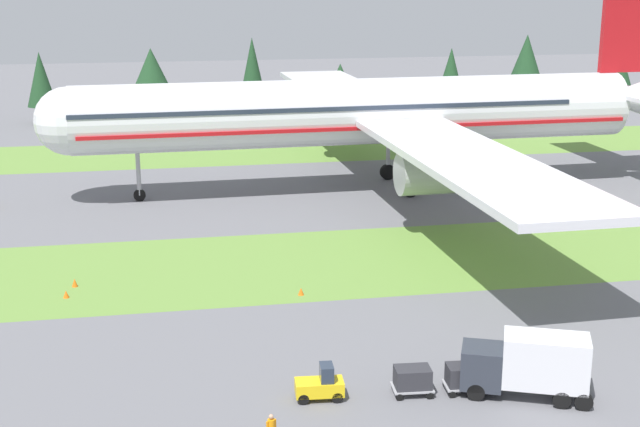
{
  "coord_description": "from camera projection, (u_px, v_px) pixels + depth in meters",
  "views": [
    {
      "loc": [
        -7.0,
        -33.8,
        22.36
      ],
      "look_at": [
        5.57,
        32.98,
        4.0
      ],
      "focal_mm": 50.62,
      "sensor_mm": 36.0,
      "label": 1
    }
  ],
  "objects": [
    {
      "name": "catering_truck",
      "position": [
        528.0,
        363.0,
        48.41
      ],
      "size": [
        7.31,
        4.79,
        3.58
      ],
      "rotation": [
        0.0,
        0.0,
        1.18
      ],
      "color": "#2D333D",
      "rests_on": "ground"
    },
    {
      "name": "baggage_tug",
      "position": [
        321.0,
        385.0,
        48.44
      ],
      "size": [
        2.69,
        1.49,
        1.97
      ],
      "rotation": [
        0.0,
        0.0,
        1.5
      ],
      "color": "yellow",
      "rests_on": "ground"
    },
    {
      "name": "distant_tree_line",
      "position": [
        201.0,
        72.0,
        140.44
      ],
      "size": [
        182.62,
        10.98,
        12.29
      ],
      "color": "#4C3823",
      "rests_on": "ground"
    },
    {
      "name": "cargo_dolly_second",
      "position": [
        465.0,
        376.0,
        49.27
      ],
      "size": [
        2.3,
        1.66,
        1.55
      ],
      "rotation": [
        0.0,
        0.0,
        1.5
      ],
      "color": "#A3A3A8",
      "rests_on": "ground"
    },
    {
      "name": "airliner",
      "position": [
        379.0,
        111.0,
        93.2
      ],
      "size": [
        68.78,
        84.33,
        23.23
      ],
      "rotation": [
        0.0,
        0.0,
        1.6
      ],
      "color": "silver",
      "rests_on": "ground"
    },
    {
      "name": "grass_strip_near",
      "position": [
        250.0,
        266.0,
        70.4
      ],
      "size": [
        320.0,
        17.22,
        0.01
      ],
      "primitive_type": "cube",
      "color": "olive",
      "rests_on": "ground"
    },
    {
      "name": "taxiway_marker_3",
      "position": [
        301.0,
        291.0,
        64.15
      ],
      "size": [
        0.44,
        0.44,
        0.54
      ],
      "primitive_type": "cone",
      "color": "orange",
      "rests_on": "ground"
    },
    {
      "name": "cargo_dolly_lead",
      "position": [
        413.0,
        379.0,
        48.95
      ],
      "size": [
        2.3,
        1.66,
        1.55
      ],
      "rotation": [
        0.0,
        0.0,
        1.5
      ],
      "color": "#A3A3A8",
      "rests_on": "ground"
    },
    {
      "name": "taxiway_marker_1",
      "position": [
        75.0,
        283.0,
        65.82
      ],
      "size": [
        0.44,
        0.44,
        0.62
      ],
      "primitive_type": "cone",
      "color": "orange",
      "rests_on": "ground"
    },
    {
      "name": "grass_strip_far",
      "position": [
        209.0,
        152.0,
        114.47
      ],
      "size": [
        320.0,
        17.22,
        0.01
      ],
      "primitive_type": "cube",
      "color": "olive",
      "rests_on": "ground"
    },
    {
      "name": "taxiway_marker_2",
      "position": [
        66.0,
        294.0,
        63.6
      ],
      "size": [
        0.44,
        0.44,
        0.53
      ],
      "primitive_type": "cone",
      "color": "orange",
      "rests_on": "ground"
    }
  ]
}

